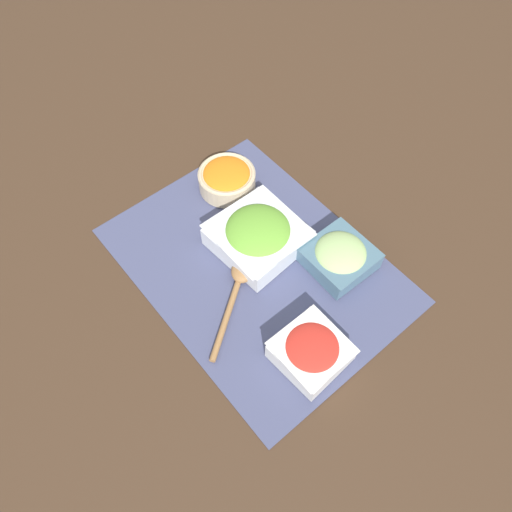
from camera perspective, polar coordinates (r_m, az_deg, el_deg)
The scene contains 7 objects.
ground_plane at distance 1.01m, azimuth -0.00°, elevation -1.05°, with size 3.00×3.00×0.00m, color #422D1E.
placemat at distance 1.00m, azimuth -0.00°, elevation -0.99°, with size 0.57×0.42×0.00m.
carrot_bowl at distance 1.10m, azimuth -3.35°, elevation 8.90°, with size 0.13×0.13×0.05m.
tomato_bowl at distance 0.89m, azimuth 6.35°, elevation -10.74°, with size 0.12×0.12×0.06m.
lettuce_bowl at distance 1.00m, azimuth 0.22°, elevation 2.46°, with size 0.17×0.17×0.07m.
cucumber_bowl at distance 0.99m, azimuth 9.55°, elevation 0.00°, with size 0.12×0.12×0.06m.
wooden_spoon at distance 0.97m, azimuth -2.02°, elevation -2.72°, with size 0.16×0.20×0.03m.
Camera 1 is at (0.41, -0.34, 0.86)m, focal length 35.00 mm.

